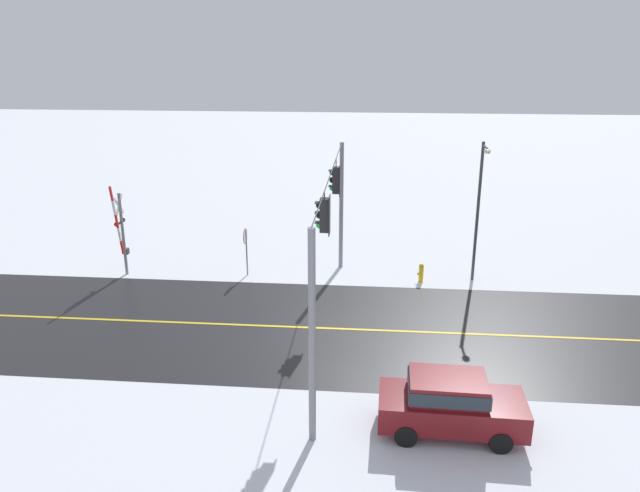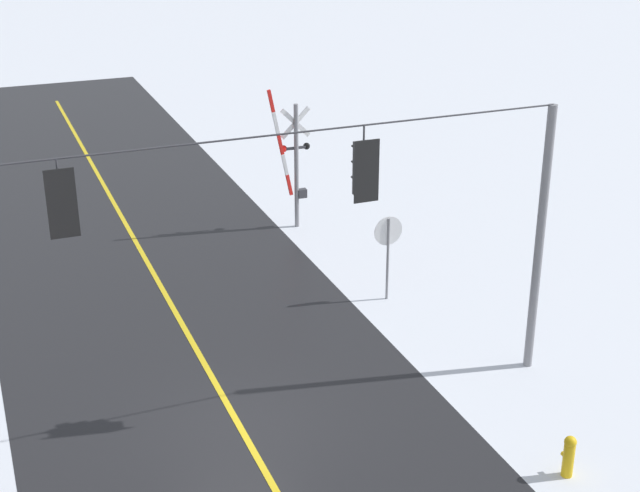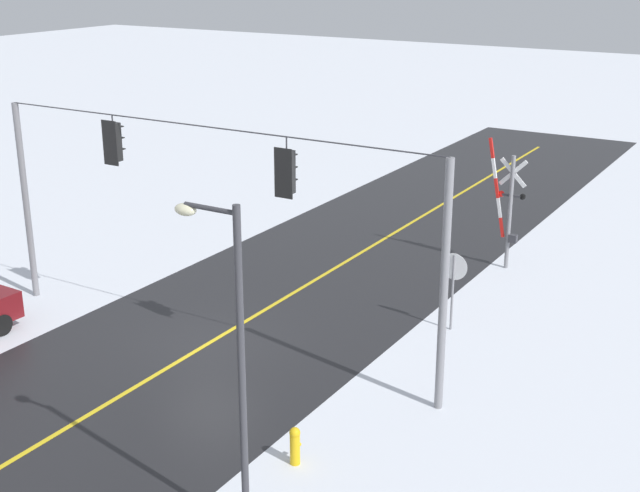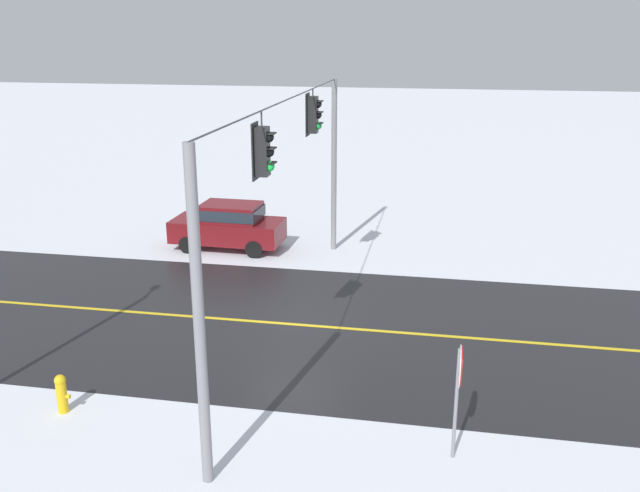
# 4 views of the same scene
# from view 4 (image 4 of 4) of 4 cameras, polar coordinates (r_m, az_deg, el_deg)

# --- Properties ---
(ground_plane) EXTENTS (160.00, 160.00, 0.00)m
(ground_plane) POSITION_cam_4_polar(r_m,az_deg,el_deg) (19.20, -2.32, -6.57)
(ground_plane) COLOR silver
(road_asphalt) EXTENTS (9.00, 80.00, 0.01)m
(road_asphalt) POSITION_cam_4_polar(r_m,az_deg,el_deg) (21.26, -18.36, -5.02)
(road_asphalt) COLOR black
(road_asphalt) RESTS_ON ground
(lane_centre_line) EXTENTS (0.14, 72.00, 0.01)m
(lane_centre_line) POSITION_cam_4_polar(r_m,az_deg,el_deg) (21.26, -18.36, -5.00)
(lane_centre_line) COLOR gold
(lane_centre_line) RESTS_ON ground
(signal_span) EXTENTS (14.20, 0.47, 6.22)m
(signal_span) POSITION_cam_4_polar(r_m,az_deg,el_deg) (17.99, -2.40, 5.43)
(signal_span) COLOR gray
(signal_span) RESTS_ON ground
(stop_sign) EXTENTS (0.80, 0.09, 2.35)m
(stop_sign) POSITION_cam_4_polar(r_m,az_deg,el_deg) (13.14, 11.53, -10.71)
(stop_sign) COLOR gray
(stop_sign) RESTS_ON ground
(parked_car_maroon) EXTENTS (1.91, 4.24, 1.74)m
(parked_car_maroon) POSITION_cam_4_polar(r_m,az_deg,el_deg) (25.58, -7.62, 1.81)
(parked_car_maroon) COLOR maroon
(parked_car_maroon) RESTS_ON ground
(fire_hydrant) EXTENTS (0.24, 0.31, 0.88)m
(fire_hydrant) POSITION_cam_4_polar(r_m,az_deg,el_deg) (15.91, -20.76, -11.35)
(fire_hydrant) COLOR gold
(fire_hydrant) RESTS_ON ground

